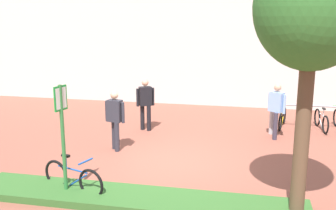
{
  "coord_description": "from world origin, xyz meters",
  "views": [
    {
      "loc": [
        2.08,
        -9.85,
        3.91
      ],
      "look_at": [
        -0.23,
        1.21,
        1.26
      ],
      "focal_mm": 43.29,
      "sensor_mm": 36.0,
      "label": 1
    }
  ],
  "objects_px": {
    "bike_rack_cluster": "(321,119)",
    "person_suited_dark": "(145,101)",
    "person_suited_navy": "(115,117)",
    "tree_sidewalk": "(312,10)",
    "bike_at_sign": "(73,178)",
    "bollard_steel": "(272,120)",
    "person_shirt_white": "(277,107)",
    "parking_sign_post": "(62,125)"
  },
  "relations": [
    {
      "from": "bike_rack_cluster",
      "to": "person_suited_dark",
      "type": "xyz_separation_m",
      "value": [
        -5.75,
        -1.28,
        0.64
      ]
    },
    {
      "from": "bike_at_sign",
      "to": "person_shirt_white",
      "type": "distance_m",
      "value": 6.74
    },
    {
      "from": "person_shirt_white",
      "to": "person_suited_dark",
      "type": "bearing_deg",
      "value": 179.99
    },
    {
      "from": "person_suited_dark",
      "to": "person_shirt_white",
      "type": "bearing_deg",
      "value": -0.01
    },
    {
      "from": "tree_sidewalk",
      "to": "person_shirt_white",
      "type": "xyz_separation_m",
      "value": [
        -0.17,
        5.08,
        -2.93
      ]
    },
    {
      "from": "parking_sign_post",
      "to": "bike_at_sign",
      "type": "bearing_deg",
      "value": 59.79
    },
    {
      "from": "parking_sign_post",
      "to": "person_suited_dark",
      "type": "xyz_separation_m",
      "value": [
        0.41,
        5.13,
        -0.61
      ]
    },
    {
      "from": "person_suited_navy",
      "to": "tree_sidewalk",
      "type": "bearing_deg",
      "value": -32.42
    },
    {
      "from": "bike_rack_cluster",
      "to": "bollard_steel",
      "type": "relative_size",
      "value": 3.57
    },
    {
      "from": "person_suited_dark",
      "to": "person_shirt_white",
      "type": "height_order",
      "value": "same"
    },
    {
      "from": "bike_at_sign",
      "to": "person_shirt_white",
      "type": "xyz_separation_m",
      "value": [
        4.51,
        4.97,
        0.63
      ]
    },
    {
      "from": "bollard_steel",
      "to": "person_suited_dark",
      "type": "distance_m",
      "value": 4.15
    },
    {
      "from": "bike_at_sign",
      "to": "person_suited_dark",
      "type": "height_order",
      "value": "person_suited_dark"
    },
    {
      "from": "bollard_steel",
      "to": "person_suited_navy",
      "type": "relative_size",
      "value": 0.52
    },
    {
      "from": "bike_rack_cluster",
      "to": "bike_at_sign",
      "type": "bearing_deg",
      "value": -134.12
    },
    {
      "from": "parking_sign_post",
      "to": "bike_at_sign",
      "type": "distance_m",
      "value": 1.26
    },
    {
      "from": "tree_sidewalk",
      "to": "bike_at_sign",
      "type": "distance_m",
      "value": 5.88
    },
    {
      "from": "parking_sign_post",
      "to": "bike_at_sign",
      "type": "height_order",
      "value": "parking_sign_post"
    },
    {
      "from": "parking_sign_post",
      "to": "bollard_steel",
      "type": "bearing_deg",
      "value": 50.91
    },
    {
      "from": "tree_sidewalk",
      "to": "person_suited_dark",
      "type": "relative_size",
      "value": 2.96
    },
    {
      "from": "tree_sidewalk",
      "to": "bike_at_sign",
      "type": "relative_size",
      "value": 3.16
    },
    {
      "from": "bollard_steel",
      "to": "parking_sign_post",
      "type": "bearing_deg",
      "value": -129.09
    },
    {
      "from": "bollard_steel",
      "to": "person_shirt_white",
      "type": "relative_size",
      "value": 0.52
    },
    {
      "from": "parking_sign_post",
      "to": "person_shirt_white",
      "type": "bearing_deg",
      "value": 48.11
    },
    {
      "from": "person_suited_dark",
      "to": "person_shirt_white",
      "type": "relative_size",
      "value": 1.0
    },
    {
      "from": "person_suited_navy",
      "to": "person_shirt_white",
      "type": "bearing_deg",
      "value": 24.92
    },
    {
      "from": "bike_at_sign",
      "to": "person_suited_dark",
      "type": "bearing_deg",
      "value": 86.37
    },
    {
      "from": "bike_rack_cluster",
      "to": "bollard_steel",
      "type": "bearing_deg",
      "value": -152.31
    },
    {
      "from": "parking_sign_post",
      "to": "bollard_steel",
      "type": "relative_size",
      "value": 2.71
    },
    {
      "from": "person_suited_dark",
      "to": "bike_rack_cluster",
      "type": "bearing_deg",
      "value": 12.56
    },
    {
      "from": "person_suited_dark",
      "to": "tree_sidewalk",
      "type": "bearing_deg",
      "value": -49.36
    },
    {
      "from": "bike_at_sign",
      "to": "bike_rack_cluster",
      "type": "height_order",
      "value": "bike_at_sign"
    },
    {
      "from": "bollard_steel",
      "to": "bike_at_sign",
      "type": "bearing_deg",
      "value": -129.33
    },
    {
      "from": "bike_rack_cluster",
      "to": "person_suited_dark",
      "type": "height_order",
      "value": "person_suited_dark"
    },
    {
      "from": "bike_at_sign",
      "to": "bollard_steel",
      "type": "bearing_deg",
      "value": 50.67
    },
    {
      "from": "bike_rack_cluster",
      "to": "bollard_steel",
      "type": "distance_m",
      "value": 1.87
    },
    {
      "from": "bollard_steel",
      "to": "person_suited_navy",
      "type": "distance_m",
      "value": 5.12
    },
    {
      "from": "bike_at_sign",
      "to": "person_suited_navy",
      "type": "distance_m",
      "value": 2.94
    },
    {
      "from": "tree_sidewalk",
      "to": "bike_rack_cluster",
      "type": "bearing_deg",
      "value": 77.68
    },
    {
      "from": "bike_at_sign",
      "to": "person_shirt_white",
      "type": "relative_size",
      "value": 0.94
    },
    {
      "from": "tree_sidewalk",
      "to": "person_suited_dark",
      "type": "height_order",
      "value": "tree_sidewalk"
    },
    {
      "from": "tree_sidewalk",
      "to": "parking_sign_post",
      "type": "distance_m",
      "value": 5.3
    }
  ]
}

